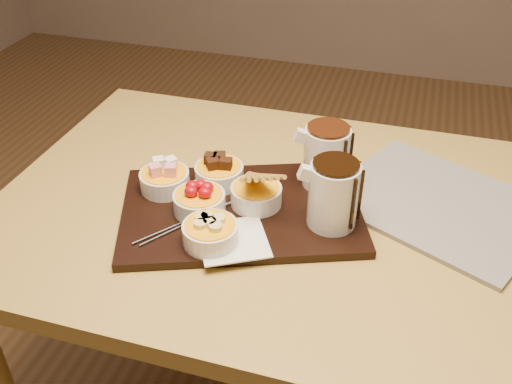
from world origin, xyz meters
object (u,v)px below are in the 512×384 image
(dining_table, at_px, (293,246))
(pitcher_dark_chocolate, at_px, (333,195))
(pitcher_milk_chocolate, at_px, (326,157))
(serving_board, at_px, (241,211))
(bowl_strawberries, at_px, (199,203))
(newspaper, at_px, (438,204))

(dining_table, xyz_separation_m, pitcher_dark_chocolate, (0.08, -0.05, 0.18))
(dining_table, distance_m, pitcher_milk_chocolate, 0.20)
(serving_board, bearing_deg, pitcher_milk_chocolate, 21.80)
(pitcher_dark_chocolate, bearing_deg, serving_board, 160.02)
(pitcher_dark_chocolate, bearing_deg, pitcher_milk_chocolate, 85.60)
(pitcher_dark_chocolate, relative_size, pitcher_milk_chocolate, 1.00)
(serving_board, distance_m, pitcher_milk_chocolate, 0.20)
(bowl_strawberries, distance_m, pitcher_milk_chocolate, 0.27)
(dining_table, distance_m, pitcher_dark_chocolate, 0.20)
(dining_table, bearing_deg, bowl_strawberries, -153.54)
(newspaper, bearing_deg, serving_board, -133.71)
(dining_table, xyz_separation_m, pitcher_milk_chocolate, (0.04, 0.08, 0.18))
(dining_table, height_order, serving_board, serving_board)
(serving_board, height_order, pitcher_milk_chocolate, pitcher_milk_chocolate)
(bowl_strawberries, bearing_deg, serving_board, 24.46)
(serving_board, bearing_deg, dining_table, 7.05)
(pitcher_dark_chocolate, bearing_deg, newspaper, 14.54)
(dining_table, relative_size, pitcher_milk_chocolate, 9.58)
(bowl_strawberries, relative_size, newspaper, 0.26)
(serving_board, relative_size, pitcher_dark_chocolate, 3.67)
(pitcher_dark_chocolate, bearing_deg, bowl_strawberries, 167.35)
(pitcher_dark_chocolate, xyz_separation_m, newspaper, (0.19, 0.14, -0.08))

